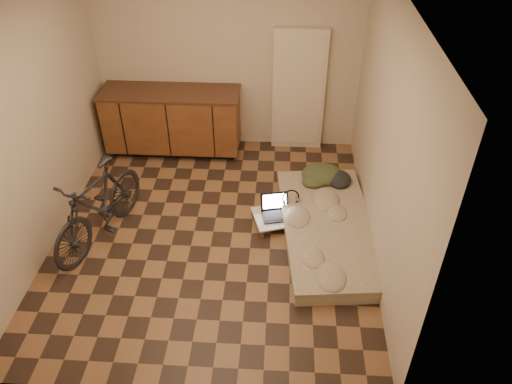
# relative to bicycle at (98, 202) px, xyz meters

# --- Properties ---
(room_shell) EXTENTS (3.50, 4.00, 2.60)m
(room_shell) POSITION_rel_bicycle_xyz_m (1.20, 0.16, 0.80)
(room_shell) COLOR brown
(room_shell) RESTS_ON ground
(cabinets) EXTENTS (1.84, 0.62, 0.91)m
(cabinets) POSITION_rel_bicycle_xyz_m (0.45, 1.86, -0.03)
(cabinets) COLOR black
(cabinets) RESTS_ON ground
(appliance_panel) EXTENTS (0.70, 0.10, 1.70)m
(appliance_panel) POSITION_rel_bicycle_xyz_m (2.15, 2.10, 0.35)
(appliance_panel) COLOR beige
(appliance_panel) RESTS_ON ground
(bicycle) EXTENTS (0.93, 1.60, 1.00)m
(bicycle) POSITION_rel_bicycle_xyz_m (0.00, 0.00, 0.00)
(bicycle) COLOR black
(bicycle) RESTS_ON ground
(futon) EXTENTS (1.19, 2.15, 0.18)m
(futon) POSITION_rel_bicycle_xyz_m (2.50, 0.18, -0.41)
(futon) COLOR #AAA588
(futon) RESTS_ON ground
(clothing_pile) EXTENTS (0.59, 0.51, 0.22)m
(clothing_pile) POSITION_rel_bicycle_xyz_m (2.52, 1.03, -0.21)
(clothing_pile) COLOR #374025
(clothing_pile) RESTS_ON futon
(headphones) EXTENTS (0.29, 0.27, 0.16)m
(headphones) POSITION_rel_bicycle_xyz_m (2.07, 0.52, -0.24)
(headphones) COLOR black
(headphones) RESTS_ON futon
(lap_desk) EXTENTS (0.79, 0.63, 0.11)m
(lap_desk) POSITION_rel_bicycle_xyz_m (2.00, 0.38, -0.40)
(lap_desk) COLOR brown
(lap_desk) RESTS_ON ground
(laptop) EXTENTS (0.38, 0.35, 0.22)m
(laptop) POSITION_rel_bicycle_xyz_m (1.91, 0.38, -0.33)
(laptop) COLOR black
(laptop) RESTS_ON lap_desk
(mouse) EXTENTS (0.08, 0.11, 0.04)m
(mouse) POSITION_rel_bicycle_xyz_m (2.25, 0.46, -0.37)
(mouse) COLOR white
(mouse) RESTS_ON lap_desk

